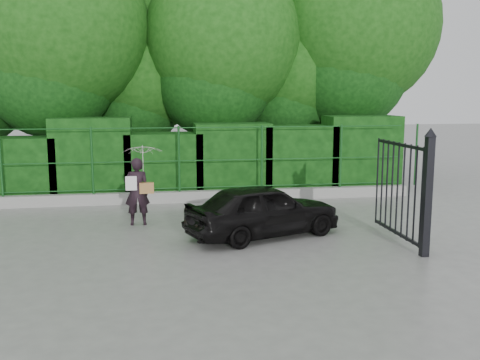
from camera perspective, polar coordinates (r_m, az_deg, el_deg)
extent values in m
plane|color=gray|center=(10.45, -7.47, -7.30)|extent=(80.00, 80.00, 0.00)
cube|color=#9E9E99|center=(14.79, -7.99, -1.84)|extent=(14.00, 0.25, 0.30)
cylinder|color=#144919|center=(15.16, -24.17, 1.72)|extent=(0.06, 0.06, 1.80)
cylinder|color=#144919|center=(14.73, -15.50, 2.00)|extent=(0.06, 0.06, 1.80)
cylinder|color=#144919|center=(14.64, -6.52, 2.23)|extent=(0.06, 0.06, 1.80)
cylinder|color=#144919|center=(14.92, 2.35, 2.41)|extent=(0.06, 0.06, 1.80)
cylinder|color=#144919|center=(15.54, 10.70, 2.53)|extent=(0.06, 0.06, 1.80)
cylinder|color=#144919|center=(16.46, 18.27, 2.59)|extent=(0.06, 0.06, 1.80)
cylinder|color=#144919|center=(14.75, -8.01, -0.89)|extent=(13.60, 0.03, 0.03)
cylinder|color=#144919|center=(14.64, -8.08, 2.00)|extent=(13.60, 0.03, 0.03)
cylinder|color=#144919|center=(14.56, -8.16, 5.52)|extent=(13.60, 0.03, 0.03)
cube|color=black|center=(16.11, -22.50, 1.09)|extent=(2.20, 1.20, 1.77)
cube|color=black|center=(15.73, -15.45, 2.25)|extent=(2.20, 1.20, 2.30)
cube|color=black|center=(15.66, -8.13, 1.61)|extent=(2.20, 1.20, 1.84)
cube|color=black|center=(15.80, -0.86, 2.26)|extent=(2.20, 1.20, 2.11)
cube|color=black|center=(16.21, 6.16, 2.22)|extent=(2.20, 1.20, 2.02)
cube|color=black|center=(16.83, 12.76, 2.78)|extent=(2.20, 1.20, 2.30)
cylinder|color=black|center=(17.46, -18.28, 6.40)|extent=(0.36, 0.36, 4.50)
sphere|color=#14470F|center=(17.56, -18.74, 15.22)|extent=(5.40, 5.40, 5.40)
cylinder|color=black|center=(18.58, -9.89, 4.92)|extent=(0.36, 0.36, 3.25)
sphere|color=#14470F|center=(18.54, -10.06, 10.94)|extent=(3.90, 3.90, 3.90)
cylinder|color=black|center=(17.69, -1.80, 6.47)|extent=(0.36, 0.36, 4.25)
sphere|color=#14470F|center=(17.75, -1.85, 14.72)|extent=(5.10, 5.10, 5.10)
cylinder|color=black|center=(18.87, 5.52, 5.46)|extent=(0.36, 0.36, 3.50)
sphere|color=#14470F|center=(18.85, 5.62, 11.84)|extent=(4.20, 4.20, 4.20)
cylinder|color=black|center=(19.06, 11.73, 7.23)|extent=(0.36, 0.36, 4.75)
sphere|color=#14470F|center=(19.19, 12.01, 15.76)|extent=(5.70, 5.70, 5.70)
cube|color=black|center=(10.23, 19.32, -1.77)|extent=(0.14, 0.14, 2.20)
cone|color=black|center=(10.09, 19.68, 4.83)|extent=(0.22, 0.22, 0.16)
cube|color=black|center=(11.43, 16.34, -5.39)|extent=(0.05, 2.00, 0.06)
cube|color=black|center=(11.13, 16.76, 3.62)|extent=(0.05, 2.00, 0.06)
cylinder|color=black|center=(10.41, 18.79, -1.84)|extent=(0.04, 0.04, 1.90)
cylinder|color=black|center=(10.63, 18.17, -1.59)|extent=(0.04, 0.04, 1.90)
cylinder|color=black|center=(10.85, 17.57, -1.35)|extent=(0.04, 0.04, 1.90)
cylinder|color=black|center=(11.07, 16.99, -1.12)|extent=(0.04, 0.04, 1.90)
cylinder|color=black|center=(11.29, 16.44, -0.90)|extent=(0.04, 0.04, 1.90)
cylinder|color=black|center=(11.51, 15.91, -0.69)|extent=(0.04, 0.04, 1.90)
cylinder|color=black|center=(11.74, 15.40, -0.48)|extent=(0.04, 0.04, 1.90)
cylinder|color=black|center=(11.96, 14.91, -0.29)|extent=(0.04, 0.04, 1.90)
cylinder|color=black|center=(12.19, 14.43, -0.10)|extent=(0.04, 0.04, 1.90)
imported|color=black|center=(12.30, -10.93, -1.21)|extent=(0.57, 0.38, 1.54)
imported|color=silver|center=(12.25, -10.31, 1.82)|extent=(0.88, 0.90, 0.81)
cube|color=#A3733D|center=(12.20, -9.92, -0.84)|extent=(0.32, 0.15, 0.24)
cube|color=white|center=(12.15, -11.54, -0.35)|extent=(0.25, 0.02, 0.32)
imported|color=black|center=(11.16, 2.50, -3.20)|extent=(3.56, 2.40, 1.13)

